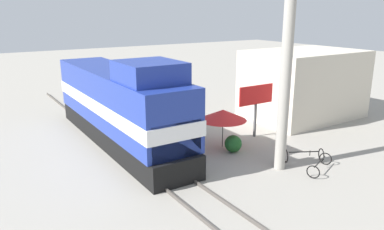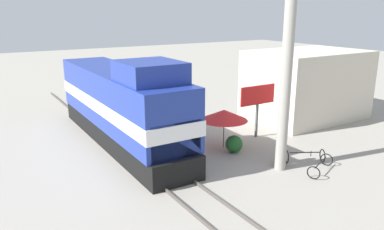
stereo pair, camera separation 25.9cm
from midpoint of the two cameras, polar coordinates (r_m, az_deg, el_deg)
The scene contains 12 objects.
ground_plane at distance 17.58m, azimuth -4.93°, elevation -8.89°, with size 120.00×120.00×0.00m, color gray.
rail_near at distance 17.26m, azimuth -7.07°, elevation -9.16°, with size 0.08×41.15×0.15m, color #4C4742.
rail_far at distance 17.86m, azimuth -2.88°, elevation -8.18°, with size 0.08×41.15×0.15m, color #4C4742.
locomotive at distance 20.97m, azimuth -11.14°, elevation 1.35°, with size 2.86×13.56×5.08m.
utility_pole at distance 17.11m, azimuth 13.95°, elevation 10.45°, with size 1.80×0.51×11.66m.
vendor_umbrella at distance 20.30m, azimuth 4.39°, elevation 0.03°, with size 2.58×2.58×2.13m.
billboard_sign at distance 22.10m, azimuth 9.40°, elevation 2.61°, with size 2.48×0.12×3.12m.
shrub_cluster at distance 20.03m, azimuth 5.92°, elevation -4.37°, with size 0.92×0.92×0.92m, color #236028.
person_bystander at distance 18.72m, azimuth 13.10°, elevation -4.82°, with size 0.34×0.34×1.61m.
bicycle at distance 19.48m, azimuth 16.28°, elevation -5.90°, with size 1.95×1.46×0.66m.
bicycle_spare at distance 18.60m, azimuth 18.49°, elevation -7.21°, with size 2.03×1.31×0.61m.
building_block_distant at distance 27.24m, azimuth 16.35°, elevation 4.53°, with size 7.75×5.34×4.66m, color beige.
Camera 1 is at (-7.43, -14.16, 7.28)m, focal length 35.00 mm.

